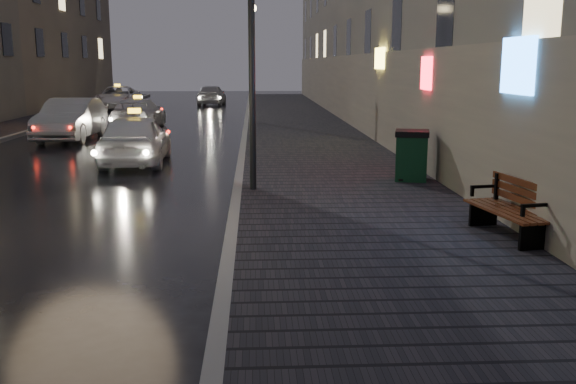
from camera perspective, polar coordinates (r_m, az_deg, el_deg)
name	(u,v)px	position (r m, az deg, el deg)	size (l,w,h in m)	color
ground	(105,295)	(8.42, -16.00, -8.77)	(120.00, 120.00, 0.00)	black
sidewalk	(299,126)	(28.90, 1.02, 5.89)	(4.60, 58.00, 0.15)	black
curb	(246,126)	(28.83, -3.77, 5.85)	(0.20, 58.00, 0.15)	slate
sidewalk_far	(13,127)	(30.72, -23.24, 5.30)	(2.40, 58.00, 0.15)	black
curb_far	(43,127)	(30.29, -20.93, 5.40)	(0.20, 58.00, 0.15)	slate
building_far_c	(32,24)	(49.24, -21.84, 13.69)	(6.00, 22.00, 11.00)	#6B6051
lamp_near	(252,31)	(13.71, -3.26, 14.08)	(0.36, 0.36, 5.28)	black
lamp_far	(253,49)	(29.70, -3.14, 12.62)	(0.36, 0.36, 5.28)	black
bench	(512,208)	(10.64, 19.31, -1.38)	(0.90, 1.85, 0.91)	black
trash_bin	(412,155)	(15.21, 10.93, 3.25)	(0.93, 0.93, 1.17)	black
taxi_near	(136,139)	(18.80, -13.39, 4.62)	(1.71, 4.26, 1.45)	silver
car_left_mid	(71,119)	(25.50, -18.72, 6.14)	(1.64, 4.69, 1.55)	gray
taxi_mid	(138,114)	(29.03, -13.17, 6.79)	(1.87, 4.60, 1.33)	silver
taxi_far	(118,98)	(42.06, -14.87, 8.11)	(2.37, 5.15, 1.43)	white
car_far	(212,95)	(44.89, -6.81, 8.57)	(1.67, 4.14, 1.41)	#9C9CA4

